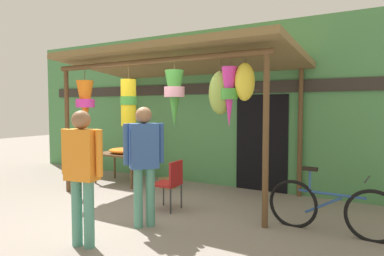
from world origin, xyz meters
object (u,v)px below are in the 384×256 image
object	(u,v)px
wicker_basket_by_table	(168,183)
parked_bicycle	(330,209)
folding_chair	(171,181)
display_table	(122,156)
vendor_in_orange	(144,156)
flower_heap_on_table	(123,151)
shopper_by_bananas	(82,167)

from	to	relation	value
wicker_basket_by_table	parked_bicycle	distance (m)	3.68
folding_chair	wicker_basket_by_table	world-z (taller)	folding_chair
display_table	parked_bicycle	bearing A→B (deg)	-11.24
display_table	vendor_in_orange	xyz separation A→B (m)	(2.24, -2.01, 0.42)
parked_bicycle	folding_chair	bearing A→B (deg)	-174.73
display_table	flower_heap_on_table	size ratio (longest dim) A/B	1.66
wicker_basket_by_table	vendor_in_orange	size ratio (longest dim) A/B	0.22
display_table	parked_bicycle	distance (m)	4.71
display_table	folding_chair	world-z (taller)	folding_chair
flower_heap_on_table	shopper_by_bananas	size ratio (longest dim) A/B	0.42
display_table	vendor_in_orange	world-z (taller)	vendor_in_orange
flower_heap_on_table	shopper_by_bananas	bearing A→B (deg)	-56.09
wicker_basket_by_table	parked_bicycle	world-z (taller)	parked_bicycle
parked_bicycle	display_table	bearing A→B (deg)	168.76
folding_chair	parked_bicycle	bearing A→B (deg)	5.27
display_table	flower_heap_on_table	world-z (taller)	flower_heap_on_table
flower_heap_on_table	parked_bicycle	distance (m)	4.63
parked_bicycle	vendor_in_orange	distance (m)	2.70
wicker_basket_by_table	shopper_by_bananas	world-z (taller)	shopper_by_bananas
display_table	flower_heap_on_table	distance (m)	0.18
display_table	wicker_basket_by_table	distance (m)	1.25
vendor_in_orange	shopper_by_bananas	world-z (taller)	vendor_in_orange
flower_heap_on_table	wicker_basket_by_table	xyz separation A→B (m)	(1.03, 0.26, -0.66)
flower_heap_on_table	parked_bicycle	world-z (taller)	parked_bicycle
folding_chair	wicker_basket_by_table	distance (m)	1.73
display_table	vendor_in_orange	size ratio (longest dim) A/B	0.67
folding_chair	parked_bicycle	xyz separation A→B (m)	(2.50, 0.23, -0.16)
flower_heap_on_table	vendor_in_orange	bearing A→B (deg)	-42.08
shopper_by_bananas	vendor_in_orange	bearing A→B (deg)	77.82
parked_bicycle	shopper_by_bananas	world-z (taller)	shopper_by_bananas
folding_chair	vendor_in_orange	world-z (taller)	vendor_in_orange
wicker_basket_by_table	shopper_by_bananas	bearing A→B (deg)	-73.76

